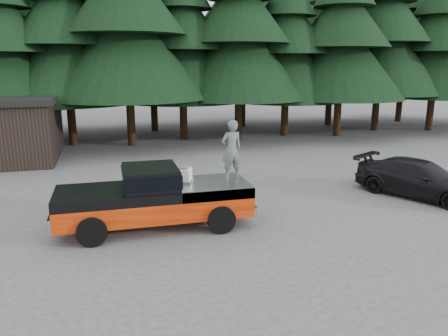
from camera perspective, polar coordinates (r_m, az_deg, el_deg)
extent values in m
plane|color=#47474A|center=(13.75, -4.05, -7.59)|extent=(120.00, 120.00, 0.00)
cube|color=black|center=(13.32, -9.60, -1.10)|extent=(1.66, 1.90, 0.59)
cube|color=white|center=(13.68, -5.60, -0.97)|extent=(0.74, 0.69, 0.41)
imported|color=#545A5B|center=(13.84, 0.99, 2.42)|extent=(0.75, 0.55, 1.89)
imported|color=black|center=(18.06, 24.15, -1.29)|extent=(3.97, 5.10, 1.38)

